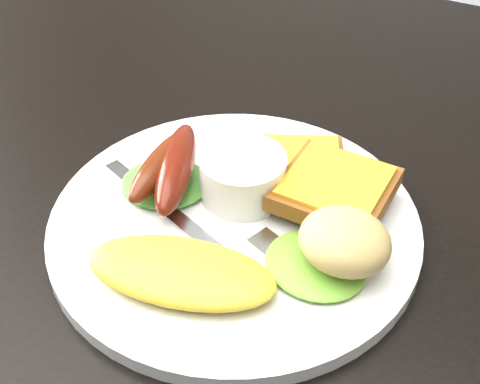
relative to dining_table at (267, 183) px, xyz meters
The scene contains 13 objects.
dining_table is the anchor object (origin of this frame).
dining_chair 0.86m from the dining_table, 89.41° to the left, with size 0.42×0.42×0.05m, color tan.
plate 0.09m from the dining_table, 83.35° to the right, with size 0.29×0.29×0.01m, color white.
lettuce_left 0.10m from the dining_table, 126.85° to the right, with size 0.07×0.07×0.01m, color #3B8330.
lettuce_right 0.14m from the dining_table, 51.68° to the right, with size 0.08×0.07×0.01m, color #459921.
omelette 0.16m from the dining_table, 88.09° to the right, with size 0.13×0.06×0.02m, color yellow.
sausage_a 0.11m from the dining_table, 129.12° to the right, with size 0.02×0.10×0.02m, color maroon.
sausage_b 0.10m from the dining_table, 124.17° to the right, with size 0.03×0.11×0.03m, color #5E1713.
ramekin 0.08m from the dining_table, 86.76° to the right, with size 0.07×0.07×0.04m, color white.
toast_a 0.05m from the dining_table, 14.19° to the right, with size 0.07×0.07×0.01m, color olive.
toast_b 0.10m from the dining_table, 29.09° to the right, with size 0.08×0.08×0.01m, color brown.
potato_salad 0.15m from the dining_table, 43.53° to the right, with size 0.07×0.06×0.04m, color beige.
fork 0.11m from the dining_table, 112.98° to the right, with size 0.15×0.01×0.00m, color #ADAFB7.
Camera 1 is at (0.18, -0.42, 1.11)m, focal length 50.00 mm.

